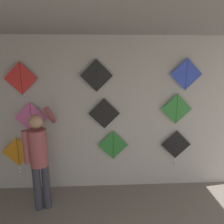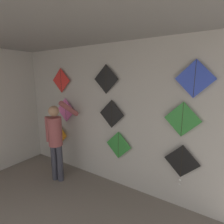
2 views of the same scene
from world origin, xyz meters
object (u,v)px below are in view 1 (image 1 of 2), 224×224
(kite_3, at_px, (31,118))
(kite_7, at_px, (96,76))
(kite_5, at_px, (177,109))
(kite_6, at_px, (21,78))
(kite_2, at_px, (176,146))
(kite_4, at_px, (104,114))
(kite_8, at_px, (186,74))
(kite_1, at_px, (113,145))
(kite_0, at_px, (18,153))
(shopkeeper, at_px, (39,154))

(kite_3, xyz_separation_m, kite_7, (1.15, 0.00, 0.72))
(kite_5, bearing_deg, kite_6, 180.00)
(kite_2, bearing_deg, kite_4, 179.97)
(kite_6, height_order, kite_8, kite_8)
(kite_1, bearing_deg, kite_5, 0.00)
(kite_2, relative_size, kite_6, 1.25)
(kite_0, bearing_deg, kite_6, 0.21)
(kite_0, xyz_separation_m, kite_6, (0.19, 0.00, 1.35))
(kite_7, xyz_separation_m, kite_8, (1.54, 0.00, 0.02))
(shopkeeper, bearing_deg, kite_6, 108.73)
(kite_1, bearing_deg, kite_8, 0.00)
(shopkeeper, bearing_deg, kite_3, 99.94)
(kite_0, bearing_deg, kite_4, 0.03)
(shopkeeper, distance_m, kite_1, 1.31)
(kite_0, relative_size, kite_1, 1.25)
(kite_0, height_order, kite_4, kite_4)
(kite_7, bearing_deg, kite_6, 180.00)
(kite_0, height_order, kite_7, kite_7)
(kite_0, relative_size, kite_4, 1.25)
(kite_5, bearing_deg, shopkeeper, -167.45)
(shopkeeper, height_order, kite_2, shopkeeper)
(kite_5, distance_m, kite_8, 0.63)
(shopkeeper, xyz_separation_m, kite_0, (-0.53, 0.52, -0.22))
(kite_0, bearing_deg, kite_3, 0.13)
(kite_0, xyz_separation_m, kite_3, (0.29, 0.00, 0.66))
(kite_8, bearing_deg, kite_0, -179.99)
(kite_6, bearing_deg, kite_1, 0.00)
(kite_0, xyz_separation_m, kite_1, (1.73, 0.00, 0.12))
(shopkeeper, xyz_separation_m, kite_4, (1.03, 0.52, 0.50))
(kite_1, bearing_deg, kite_4, 180.00)
(kite_2, xyz_separation_m, kite_6, (-2.71, 0.00, 1.27))
(shopkeeper, height_order, kite_6, kite_6)
(kite_8, bearing_deg, kite_5, 180.00)
(shopkeeper, bearing_deg, kite_8, -2.67)
(shopkeeper, xyz_separation_m, kite_2, (2.37, 0.52, -0.14))
(shopkeeper, xyz_separation_m, kite_8, (2.45, 0.52, 1.18))
(shopkeeper, distance_m, kite_5, 2.45)
(kite_4, height_order, kite_5, kite_5)
(kite_1, distance_m, kite_2, 1.18)
(kite_5, distance_m, kite_7, 1.54)
(kite_4, distance_m, kite_5, 1.30)
(kite_0, bearing_deg, kite_1, 0.02)
(kite_3, distance_m, kite_7, 1.35)
(kite_7, bearing_deg, kite_4, 0.00)
(kite_5, relative_size, kite_8, 1.00)
(kite_1, bearing_deg, kite_6, 180.00)
(kite_1, distance_m, kite_3, 1.53)
(kite_1, height_order, kite_5, kite_5)
(kite_3, xyz_separation_m, kite_6, (-0.10, 0.00, 0.68))
(kite_7, bearing_deg, kite_8, 0.00)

